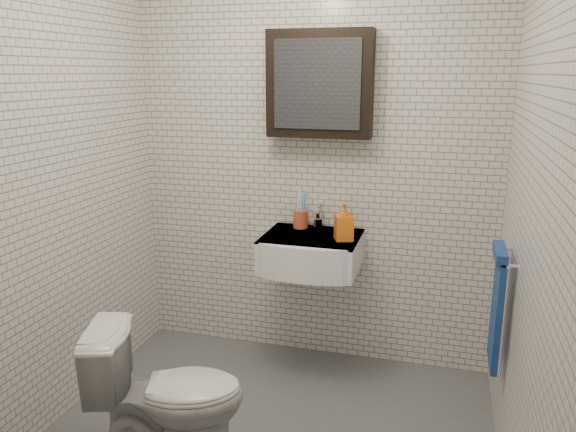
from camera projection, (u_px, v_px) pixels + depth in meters
The scene contains 8 objects.
room_shell at pixel (260, 145), 2.38m from camera, with size 2.22×2.02×2.51m.
washbasin at pixel (310, 253), 3.23m from camera, with size 0.55×0.50×0.20m.
faucet at pixel (318, 218), 3.37m from camera, with size 0.06×0.20×0.15m.
mirror_cabinet at pixel (320, 84), 3.17m from camera, with size 0.60×0.15×0.60m.
towel_rail at pixel (497, 302), 2.62m from camera, with size 0.09×0.30×0.58m.
toothbrush_cup at pixel (301, 218), 3.39m from camera, with size 0.09×0.09×0.24m.
soap_bottle at pixel (344, 221), 3.13m from camera, with size 0.10×0.10×0.22m, color orange.
toilet at pixel (169, 395), 2.55m from camera, with size 0.38×0.67×0.69m, color silver.
Camera 1 is at (0.77, -2.26, 1.77)m, focal length 35.00 mm.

